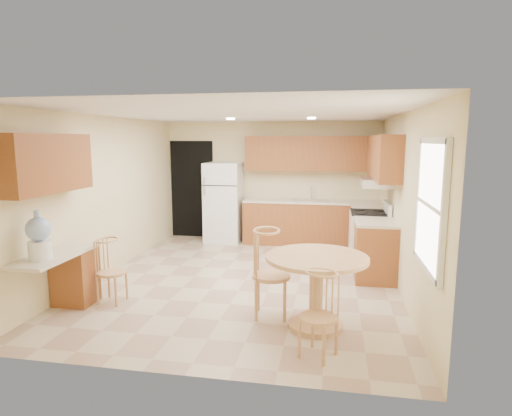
% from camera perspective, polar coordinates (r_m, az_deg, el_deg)
% --- Properties ---
extents(floor, '(5.50, 5.50, 0.00)m').
position_cam_1_polar(floor, '(6.66, -1.42, -9.53)').
color(floor, tan).
rests_on(floor, ground).
extents(ceiling, '(4.50, 5.50, 0.02)m').
position_cam_1_polar(ceiling, '(6.33, -1.52, 12.46)').
color(ceiling, white).
rests_on(ceiling, wall_back).
extents(wall_back, '(4.50, 0.02, 2.50)m').
position_cam_1_polar(wall_back, '(9.07, 2.05, 3.54)').
color(wall_back, beige).
rests_on(wall_back, floor).
extents(wall_front, '(4.50, 0.02, 2.50)m').
position_cam_1_polar(wall_front, '(3.77, -9.96, -4.53)').
color(wall_front, beige).
rests_on(wall_front, floor).
extents(wall_left, '(0.02, 5.50, 2.50)m').
position_cam_1_polar(wall_left, '(7.17, -19.36, 1.55)').
color(wall_left, beige).
rests_on(wall_left, floor).
extents(wall_right, '(0.02, 5.50, 2.50)m').
position_cam_1_polar(wall_right, '(6.32, 18.93, 0.62)').
color(wall_right, beige).
rests_on(wall_right, floor).
extents(doorway, '(0.90, 0.02, 2.10)m').
position_cam_1_polar(doorway, '(9.48, -8.51, 2.47)').
color(doorway, black).
rests_on(doorway, floor).
extents(base_cab_back, '(2.75, 0.60, 0.87)m').
position_cam_1_polar(base_cab_back, '(8.81, 7.38, -2.06)').
color(base_cab_back, '#975326').
rests_on(base_cab_back, floor).
extents(counter_back, '(2.75, 0.63, 0.04)m').
position_cam_1_polar(counter_back, '(8.73, 7.44, 0.87)').
color(counter_back, beige).
rests_on(counter_back, base_cab_back).
extents(base_cab_right_a, '(0.60, 0.59, 0.87)m').
position_cam_1_polar(base_cab_right_a, '(8.24, 14.66, -3.05)').
color(base_cab_right_a, '#975326').
rests_on(base_cab_right_a, floor).
extents(counter_right_a, '(0.63, 0.59, 0.04)m').
position_cam_1_polar(counter_right_a, '(8.16, 14.79, 0.07)').
color(counter_right_a, beige).
rests_on(counter_right_a, base_cab_right_a).
extents(base_cab_right_b, '(0.60, 0.80, 0.87)m').
position_cam_1_polar(base_cab_right_b, '(6.83, 15.58, -5.59)').
color(base_cab_right_b, '#975326').
rests_on(base_cab_right_b, floor).
extents(counter_right_b, '(0.63, 0.80, 0.04)m').
position_cam_1_polar(counter_right_b, '(6.73, 15.75, -1.84)').
color(counter_right_b, beige).
rests_on(counter_right_b, base_cab_right_b).
extents(upper_cab_back, '(2.75, 0.33, 0.70)m').
position_cam_1_polar(upper_cab_back, '(8.78, 7.62, 7.21)').
color(upper_cab_back, '#975326').
rests_on(upper_cab_back, wall_back).
extents(upper_cab_right, '(0.33, 2.42, 0.70)m').
position_cam_1_polar(upper_cab_right, '(7.44, 16.52, 6.58)').
color(upper_cab_right, '#975326').
rests_on(upper_cab_right, wall_right).
extents(upper_cab_left, '(0.33, 1.40, 0.70)m').
position_cam_1_polar(upper_cab_left, '(5.69, -26.16, 5.37)').
color(upper_cab_left, '#975326').
rests_on(upper_cab_left, wall_left).
extents(sink, '(0.78, 0.44, 0.01)m').
position_cam_1_polar(sink, '(8.73, 7.28, 1.02)').
color(sink, silver).
rests_on(sink, counter_back).
extents(range_hood, '(0.50, 0.76, 0.14)m').
position_cam_1_polar(range_hood, '(7.43, 15.74, 3.29)').
color(range_hood, silver).
rests_on(range_hood, upper_cab_right).
extents(desk_pedestal, '(0.48, 0.42, 0.72)m').
position_cam_1_polar(desk_pedestal, '(6.13, -22.97, -8.42)').
color(desk_pedestal, '#975326').
rests_on(desk_pedestal, floor).
extents(desk_top, '(0.50, 1.20, 0.04)m').
position_cam_1_polar(desk_top, '(5.72, -25.29, -5.73)').
color(desk_top, beige).
rests_on(desk_top, desk_pedestal).
extents(window, '(0.06, 1.12, 1.30)m').
position_cam_1_polar(window, '(4.48, 22.32, 0.34)').
color(window, white).
rests_on(window, wall_right).
extents(can_light_a, '(0.14, 0.14, 0.02)m').
position_cam_1_polar(can_light_a, '(7.60, -3.41, 11.77)').
color(can_light_a, white).
rests_on(can_light_a, ceiling).
extents(can_light_b, '(0.14, 0.14, 0.02)m').
position_cam_1_polar(can_light_b, '(7.40, 7.41, 11.79)').
color(can_light_b, white).
rests_on(can_light_b, ceiling).
extents(refrigerator, '(0.73, 0.71, 1.66)m').
position_cam_1_polar(refrigerator, '(8.96, -4.31, 0.75)').
color(refrigerator, white).
rests_on(refrigerator, floor).
extents(stove, '(0.65, 0.76, 1.09)m').
position_cam_1_polar(stove, '(7.58, 14.87, -3.86)').
color(stove, white).
rests_on(stove, floor).
extents(dining_table, '(1.15, 1.15, 0.85)m').
position_cam_1_polar(dining_table, '(4.92, 8.04, -9.64)').
color(dining_table, tan).
rests_on(dining_table, floor).
extents(chair_table_a, '(0.47, 0.61, 1.06)m').
position_cam_1_polar(chair_table_a, '(5.08, 1.86, -7.86)').
color(chair_table_a, tan).
rests_on(chair_table_a, floor).
extents(chair_table_b, '(0.37, 0.42, 0.85)m').
position_cam_1_polar(chair_table_b, '(4.25, 8.33, -13.30)').
color(chair_table_b, tan).
rests_on(chair_table_b, floor).
extents(chair_desk, '(0.37, 0.48, 0.84)m').
position_cam_1_polar(chair_desk, '(5.89, -19.15, -7.35)').
color(chair_desk, tan).
rests_on(chair_desk, floor).
extents(water_crock, '(0.28, 0.28, 0.57)m').
position_cam_1_polar(water_crock, '(5.47, -26.96, -3.51)').
color(water_crock, white).
rests_on(water_crock, desk_top).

